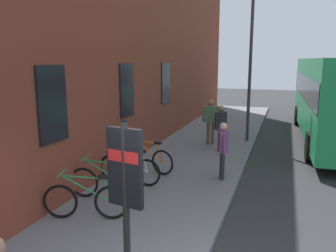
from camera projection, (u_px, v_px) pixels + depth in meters
name	position (u px, v px, depth m)	size (l,w,h in m)	color
ground	(278.00, 177.00, 9.76)	(60.00, 60.00, 0.00)	#2D2D30
sidewalk_pavement	(201.00, 150.00, 12.49)	(24.00, 3.50, 0.12)	slate
station_facade	(158.00, 15.00, 13.13)	(22.00, 0.65, 9.97)	brown
bicycle_mid_rack	(86.00, 201.00, 6.89)	(0.66, 1.71, 0.97)	black
bicycle_leaning_wall	(105.00, 183.00, 7.89)	(0.48, 1.76, 0.97)	black
bicycle_under_window	(130.00, 169.00, 8.87)	(0.48, 1.77, 0.97)	black
bicycle_nearest_sign	(148.00, 159.00, 9.81)	(0.60, 1.73, 0.97)	black
transit_info_sign	(125.00, 178.00, 4.64)	(0.18, 0.56, 2.40)	black
pedestrian_by_facade	(221.00, 124.00, 11.94)	(0.59, 0.36, 1.62)	brown
pedestrian_near_bus	(211.00, 117.00, 12.90)	(0.26, 0.65, 1.71)	brown
pedestrian_crossing_street	(223.00, 145.00, 9.09)	(0.57, 0.36, 1.56)	#26262D
street_lamp	(251.00, 55.00, 13.00)	(0.28, 0.28, 5.72)	#333338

